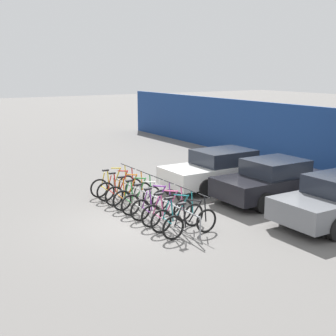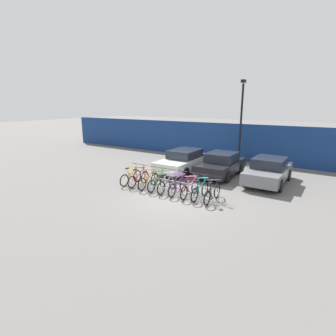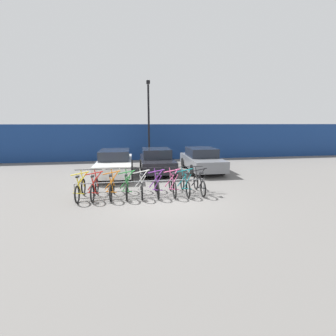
{
  "view_description": "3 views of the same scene",
  "coord_description": "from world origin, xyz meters",
  "px_view_note": "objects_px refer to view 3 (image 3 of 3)",
  "views": [
    {
      "loc": [
        11.19,
        -6.11,
        4.35
      ],
      "look_at": [
        -0.88,
        1.35,
        1.3
      ],
      "focal_mm": 50.0,
      "sensor_mm": 36.0,
      "label": 1
    },
    {
      "loc": [
        5.93,
        -9.66,
        4.22
      ],
      "look_at": [
        -1.5,
        1.62,
        0.89
      ],
      "focal_mm": 28.0,
      "sensor_mm": 36.0,
      "label": 2
    },
    {
      "loc": [
        -1.07,
        -8.16,
        2.87
      ],
      "look_at": [
        0.54,
        2.44,
        0.71
      ],
      "focal_mm": 24.0,
      "sensor_mm": 36.0,
      "label": 3
    }
  ],
  "objects_px": {
    "bicycle_red": "(95,188)",
    "car_grey": "(202,160)",
    "bicycle_green": "(127,187)",
    "bicycle_orange": "(112,188)",
    "bicycle_white": "(141,187)",
    "bicycle_teal": "(185,185)",
    "bicycle_purple": "(157,186)",
    "car_black": "(157,161)",
    "bicycle_pink": "(172,185)",
    "bicycle_yellow": "(80,189)",
    "lamp_post": "(149,118)",
    "bicycle_black": "(199,184)",
    "car_white": "(115,163)",
    "bike_rack": "(142,183)"
  },
  "relations": [
    {
      "from": "bicycle_red",
      "to": "car_grey",
      "type": "xyz_separation_m",
      "value": [
        5.57,
        4.23,
        0.31
      ]
    },
    {
      "from": "bicycle_pink",
      "to": "car_grey",
      "type": "height_order",
      "value": "car_grey"
    },
    {
      "from": "bicycle_yellow",
      "to": "bicycle_teal",
      "type": "distance_m",
      "value": 4.11
    },
    {
      "from": "bicycle_white",
      "to": "bicycle_red",
      "type": "bearing_deg",
      "value": 179.9
    },
    {
      "from": "bicycle_green",
      "to": "bicycle_orange",
      "type": "bearing_deg",
      "value": -179.81
    },
    {
      "from": "car_grey",
      "to": "bicycle_yellow",
      "type": "bearing_deg",
      "value": -145.23
    },
    {
      "from": "bicycle_green",
      "to": "bicycle_white",
      "type": "relative_size",
      "value": 1.0
    },
    {
      "from": "bicycle_red",
      "to": "car_white",
      "type": "relative_size",
      "value": 0.38
    },
    {
      "from": "bicycle_red",
      "to": "bicycle_green",
      "type": "xyz_separation_m",
      "value": [
        1.23,
        0.0,
        0.0
      ]
    },
    {
      "from": "bicycle_white",
      "to": "bicycle_black",
      "type": "height_order",
      "value": "same"
    },
    {
      "from": "bicycle_orange",
      "to": "bicycle_black",
      "type": "distance_m",
      "value": 3.53
    },
    {
      "from": "bicycle_orange",
      "to": "bicycle_pink",
      "type": "height_order",
      "value": "same"
    },
    {
      "from": "bicycle_teal",
      "to": "bike_rack",
      "type": "bearing_deg",
      "value": 172.37
    },
    {
      "from": "bicycle_orange",
      "to": "bicycle_black",
      "type": "relative_size",
      "value": 1.0
    },
    {
      "from": "bicycle_white",
      "to": "car_grey",
      "type": "height_order",
      "value": "car_grey"
    },
    {
      "from": "bicycle_white",
      "to": "car_white",
      "type": "height_order",
      "value": "car_white"
    },
    {
      "from": "lamp_post",
      "to": "bicycle_yellow",
      "type": "bearing_deg",
      "value": -111.87
    },
    {
      "from": "bicycle_purple",
      "to": "car_black",
      "type": "height_order",
      "value": "car_black"
    },
    {
      "from": "bicycle_yellow",
      "to": "bicycle_teal",
      "type": "bearing_deg",
      "value": 3.24
    },
    {
      "from": "bicycle_red",
      "to": "car_white",
      "type": "bearing_deg",
      "value": 79.9
    },
    {
      "from": "bicycle_yellow",
      "to": "bicycle_white",
      "type": "relative_size",
      "value": 1.0
    },
    {
      "from": "bicycle_orange",
      "to": "car_white",
      "type": "relative_size",
      "value": 0.38
    },
    {
      "from": "bicycle_pink",
      "to": "lamp_post",
      "type": "distance_m",
      "value": 8.48
    },
    {
      "from": "car_black",
      "to": "lamp_post",
      "type": "distance_m",
      "value": 4.52
    },
    {
      "from": "bicycle_teal",
      "to": "car_white",
      "type": "bearing_deg",
      "value": 125.42
    },
    {
      "from": "bicycle_green",
      "to": "car_black",
      "type": "bearing_deg",
      "value": 69.44
    },
    {
      "from": "bicycle_purple",
      "to": "bicycle_pink",
      "type": "xyz_separation_m",
      "value": [
        0.64,
        0.0,
        0.0
      ]
    },
    {
      "from": "bicycle_white",
      "to": "car_white",
      "type": "bearing_deg",
      "value": 108.43
    },
    {
      "from": "bicycle_white",
      "to": "car_black",
      "type": "bearing_deg",
      "value": 76.17
    },
    {
      "from": "bike_rack",
      "to": "bicycle_purple",
      "type": "relative_size",
      "value": 3.08
    },
    {
      "from": "bicycle_green",
      "to": "car_white",
      "type": "height_order",
      "value": "car_white"
    },
    {
      "from": "bicycle_purple",
      "to": "bicycle_yellow",
      "type": "bearing_deg",
      "value": 177.44
    },
    {
      "from": "bicycle_white",
      "to": "bicycle_teal",
      "type": "height_order",
      "value": "same"
    },
    {
      "from": "bicycle_white",
      "to": "bicycle_purple",
      "type": "height_order",
      "value": "same"
    },
    {
      "from": "lamp_post",
      "to": "bicycle_pink",
      "type": "bearing_deg",
      "value": -87.25
    },
    {
      "from": "bicycle_white",
      "to": "bicycle_black",
      "type": "distance_m",
      "value": 2.38
    },
    {
      "from": "bicycle_yellow",
      "to": "bicycle_orange",
      "type": "bearing_deg",
      "value": 3.24
    },
    {
      "from": "bicycle_orange",
      "to": "bicycle_black",
      "type": "height_order",
      "value": "same"
    },
    {
      "from": "bike_rack",
      "to": "bicycle_purple",
      "type": "bearing_deg",
      "value": -14.3
    },
    {
      "from": "bicycle_red",
      "to": "car_white",
      "type": "height_order",
      "value": "car_white"
    },
    {
      "from": "bicycle_green",
      "to": "lamp_post",
      "type": "relative_size",
      "value": 0.3
    },
    {
      "from": "car_white",
      "to": "bicycle_white",
      "type": "bearing_deg",
      "value": -71.47
    },
    {
      "from": "car_white",
      "to": "bicycle_red",
      "type": "bearing_deg",
      "value": -97.05
    },
    {
      "from": "car_black",
      "to": "bicycle_red",
      "type": "bearing_deg",
      "value": -123.79
    },
    {
      "from": "bicycle_orange",
      "to": "car_black",
      "type": "distance_m",
      "value": 4.79
    },
    {
      "from": "bicycle_green",
      "to": "bicycle_pink",
      "type": "height_order",
      "value": "same"
    },
    {
      "from": "bike_rack",
      "to": "bicycle_black",
      "type": "distance_m",
      "value": 2.37
    },
    {
      "from": "bicycle_green",
      "to": "bicycle_pink",
      "type": "relative_size",
      "value": 1.0
    },
    {
      "from": "bike_rack",
      "to": "car_grey",
      "type": "height_order",
      "value": "car_grey"
    },
    {
      "from": "bicycle_teal",
      "to": "bicycle_purple",
      "type": "bearing_deg",
      "value": 177.22
    }
  ]
}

